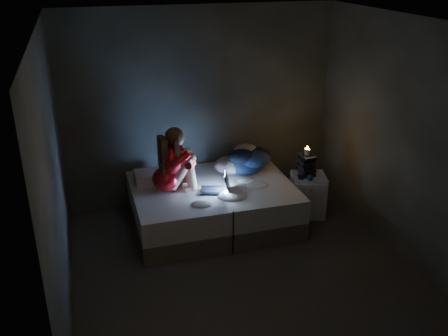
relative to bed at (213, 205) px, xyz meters
name	(u,v)px	position (x,y,z in m)	size (l,w,h in m)	color
floor	(246,272)	(0.07, -1.10, -0.28)	(3.60, 3.80, 0.02)	#302D2B
ceiling	(251,22)	(0.07, -1.10, 2.34)	(3.60, 3.80, 0.02)	silver
wall_back	(201,107)	(0.07, 0.81, 1.03)	(3.60, 0.02, 2.60)	#2C2E29
wall_front	(346,270)	(0.07, -3.01, 1.03)	(3.60, 0.02, 2.60)	#2C2E29
wall_left	(54,183)	(-1.74, -1.10, 1.03)	(0.02, 3.80, 2.60)	#2C2E29
wall_right	(408,142)	(1.88, -1.10, 1.03)	(0.02, 3.80, 2.60)	#2C2E29
bed	(213,205)	(0.00, 0.00, 0.00)	(1.95, 1.46, 0.54)	beige
pillow	(153,177)	(-0.68, 0.34, 0.33)	(0.45, 0.32, 0.13)	silver
woman	(165,161)	(-0.58, -0.01, 0.67)	(0.50, 0.32, 0.80)	#A81425
laptop	(214,182)	(-0.02, -0.16, 0.39)	(0.36, 0.25, 0.25)	black
clothes_pile	(245,159)	(0.52, 0.30, 0.44)	(0.58, 0.47, 0.35)	navy
nightstand	(308,195)	(1.25, -0.11, 0.01)	(0.42, 0.37, 0.56)	silver
book_stack	(306,165)	(1.21, -0.08, 0.42)	(0.19, 0.25, 0.26)	black
candle	(307,153)	(1.21, -0.08, 0.59)	(0.07, 0.07, 0.08)	beige
phone	(302,178)	(1.13, -0.16, 0.30)	(0.07, 0.14, 0.01)	black
blue_orb	(313,178)	(1.23, -0.26, 0.33)	(0.08, 0.08, 0.08)	navy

